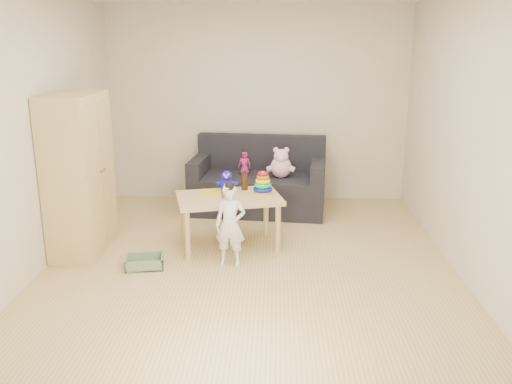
{
  "coord_description": "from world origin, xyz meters",
  "views": [
    {
      "loc": [
        0.25,
        -5.05,
        2.16
      ],
      "look_at": [
        0.05,
        0.25,
        0.65
      ],
      "focal_mm": 38.0,
      "sensor_mm": 36.0,
      "label": 1
    }
  ],
  "objects_px": {
    "sofa": "(258,193)",
    "toddler": "(230,226)",
    "play_table": "(229,221)",
    "wardrobe": "(79,174)"
  },
  "relations": [
    {
      "from": "sofa",
      "to": "toddler",
      "type": "distance_m",
      "value": 1.76
    },
    {
      "from": "wardrobe",
      "to": "sofa",
      "type": "distance_m",
      "value": 2.34
    },
    {
      "from": "wardrobe",
      "to": "toddler",
      "type": "relative_size",
      "value": 2.04
    },
    {
      "from": "sofa",
      "to": "toddler",
      "type": "height_order",
      "value": "toddler"
    },
    {
      "from": "wardrobe",
      "to": "toddler",
      "type": "bearing_deg",
      "value": -12.2
    },
    {
      "from": "sofa",
      "to": "toddler",
      "type": "relative_size",
      "value": 2.1
    },
    {
      "from": "play_table",
      "to": "sofa",
      "type": "bearing_deg",
      "value": 77.96
    },
    {
      "from": "wardrobe",
      "to": "play_table",
      "type": "xyz_separation_m",
      "value": [
        1.52,
        0.14,
        -0.54
      ]
    },
    {
      "from": "toddler",
      "to": "sofa",
      "type": "bearing_deg",
      "value": 89.21
    },
    {
      "from": "sofa",
      "to": "toddler",
      "type": "bearing_deg",
      "value": -91.26
    }
  ]
}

